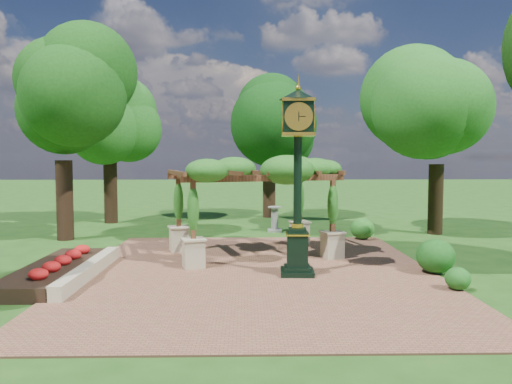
{
  "coord_description": "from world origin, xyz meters",
  "views": [
    {
      "loc": [
        -0.31,
        -12.99,
        3.28
      ],
      "look_at": [
        0.0,
        2.5,
        2.2
      ],
      "focal_mm": 35.0,
      "sensor_mm": 36.0,
      "label": 1
    }
  ],
  "objects": [
    {
      "name": "pedestal_clock",
      "position": [
        1.1,
        0.6,
        3.1
      ],
      "size": [
        1.08,
        1.08,
        5.19
      ],
      "rotation": [
        0.0,
        0.0,
        -0.06
      ],
      "color": "black",
      "rests_on": "brick_plaza"
    },
    {
      "name": "tree_west_near",
      "position": [
        -7.51,
        6.84,
        5.58
      ],
      "size": [
        3.7,
        3.7,
        8.16
      ],
      "color": "black",
      "rests_on": "ground"
    },
    {
      "name": "ground",
      "position": [
        0.0,
        0.0,
        0.0
      ],
      "size": [
        120.0,
        120.0,
        0.0
      ],
      "primitive_type": "plane",
      "color": "#1E4714",
      "rests_on": "ground"
    },
    {
      "name": "shrub_back",
      "position": [
        4.3,
        6.51,
        0.46
      ],
      "size": [
        1.21,
        1.21,
        0.84
      ],
      "primitive_type": "ellipsoid",
      "rotation": [
        0.0,
        0.0,
        0.38
      ],
      "color": "#22641C",
      "rests_on": "brick_plaza"
    },
    {
      "name": "shrub_mid",
      "position": [
        5.0,
        0.7,
        0.52
      ],
      "size": [
        1.38,
        1.38,
        0.96
      ],
      "primitive_type": "ellipsoid",
      "rotation": [
        0.0,
        0.0,
        -0.37
      ],
      "color": "#164C15",
      "rests_on": "brick_plaza"
    },
    {
      "name": "sundial",
      "position": [
        0.95,
        8.84,
        0.49
      ],
      "size": [
        0.63,
        0.63,
        1.11
      ],
      "rotation": [
        0.0,
        0.0,
        -0.02
      ],
      "color": "gray",
      "rests_on": "ground"
    },
    {
      "name": "brick_plaza",
      "position": [
        0.0,
        1.0,
        0.02
      ],
      "size": [
        10.0,
        12.0,
        0.04
      ],
      "primitive_type": "cube",
      "color": "brown",
      "rests_on": "ground"
    },
    {
      "name": "tree_east_far",
      "position": [
        7.78,
        8.04,
        5.3
      ],
      "size": [
        4.3,
        4.3,
        7.71
      ],
      "color": "black",
      "rests_on": "ground"
    },
    {
      "name": "tree_west_far",
      "position": [
        -7.07,
        11.96,
        5.55
      ],
      "size": [
        3.93,
        3.93,
        8.1
      ],
      "color": "black",
      "rests_on": "ground"
    },
    {
      "name": "border_wall",
      "position": [
        -4.6,
        0.5,
        0.2
      ],
      "size": [
        0.35,
        5.0,
        0.4
      ],
      "primitive_type": "cube",
      "color": "#C6B793",
      "rests_on": "ground"
    },
    {
      "name": "pergola",
      "position": [
        -0.09,
        3.5,
        2.71
      ],
      "size": [
        5.96,
        4.63,
        3.3
      ],
      "rotation": [
        0.0,
        0.0,
        0.29
      ],
      "color": "#BDB28C",
      "rests_on": "brick_plaza"
    },
    {
      "name": "tree_north",
      "position": [
        0.95,
        14.17,
        4.98
      ],
      "size": [
        4.08,
        4.08,
        7.27
      ],
      "color": "#372316",
      "rests_on": "ground"
    },
    {
      "name": "shrub_front",
      "position": [
        4.88,
        -1.07,
        0.32
      ],
      "size": [
        0.75,
        0.75,
        0.56
      ],
      "primitive_type": "ellipsoid",
      "rotation": [
        0.0,
        0.0,
        -0.25
      ],
      "color": "#1B5618",
      "rests_on": "brick_plaza"
    },
    {
      "name": "flower_bed",
      "position": [
        -5.5,
        0.5,
        0.18
      ],
      "size": [
        1.5,
        5.0,
        0.36
      ],
      "primitive_type": "cube",
      "color": "red",
      "rests_on": "ground"
    }
  ]
}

